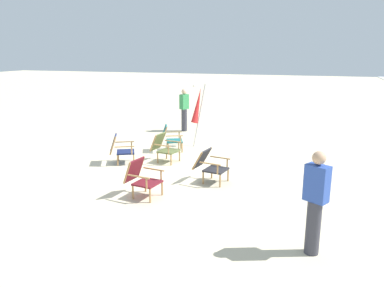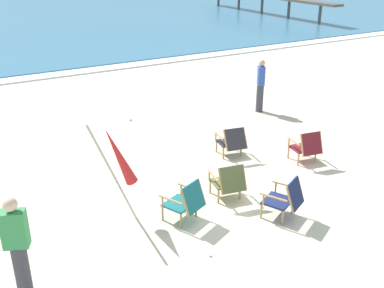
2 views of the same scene
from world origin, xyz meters
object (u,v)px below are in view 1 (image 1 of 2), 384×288
object	(u,v)px
person_by_waterline	(315,202)
beach_chair_far_center	(209,164)
umbrella_furled_red	(198,106)
beach_chair_front_right	(120,148)
person_near_chairs	(184,110)
beach_chair_front_left	(170,137)
beach_chair_mid_center	(141,177)
beach_chair_back_left	(164,147)

from	to	relation	value
person_by_waterline	beach_chair_far_center	bearing A→B (deg)	-138.69
umbrella_furled_red	person_by_waterline	world-z (taller)	umbrella_furled_red
beach_chair_far_center	umbrella_furled_red	distance (m)	3.70
beach_chair_front_right	beach_chair_far_center	size ratio (longest dim) A/B	1.01
person_near_chairs	beach_chair_front_right	bearing A→B (deg)	-3.71
person_near_chairs	person_by_waterline	distance (m)	9.31
beach_chair_front_left	person_by_waterline	xyz separation A→B (m)	(5.01, 4.25, 0.41)
person_near_chairs	beach_chair_far_center	bearing A→B (deg)	24.62
beach_chair_front_right	person_near_chairs	xyz separation A→B (m)	(-4.62, 0.30, 0.41)
beach_chair_front_left	beach_chair_mid_center	xyz separation A→B (m)	(3.66, 0.76, -0.00)
beach_chair_front_left	beach_chair_back_left	world-z (taller)	beach_chair_front_left
beach_chair_back_left	umbrella_furled_red	xyz separation A→B (m)	(-2.12, 0.35, 0.88)
beach_chair_back_left	person_by_waterline	world-z (taller)	person_by_waterline
beach_chair_mid_center	person_by_waterline	size ratio (longest dim) A/B	0.50
person_near_chairs	person_by_waterline	bearing A→B (deg)	30.92
person_near_chairs	umbrella_furled_red	bearing A→B (deg)	29.96
umbrella_furled_red	person_by_waterline	distance (m)	7.05
beach_chair_back_left	beach_chair_far_center	distance (m)	2.06
beach_chair_front_left	beach_chair_mid_center	distance (m)	3.74
umbrella_furled_red	person_by_waterline	size ratio (longest dim) A/B	1.23
person_near_chairs	person_by_waterline	world-z (taller)	same
umbrella_furled_red	beach_chair_far_center	bearing A→B (deg)	21.25
beach_chair_front_left	person_near_chairs	world-z (taller)	person_near_chairs
beach_chair_front_right	beach_chair_back_left	size ratio (longest dim) A/B	1.07
umbrella_furled_red	person_near_chairs	distance (m)	2.32
beach_chair_far_center	person_near_chairs	xyz separation A→B (m)	(-5.32, -2.44, 0.42)
beach_chair_front_right	person_by_waterline	xyz separation A→B (m)	(3.37, 5.09, 0.41)
beach_chair_front_left	beach_chair_back_left	xyz separation A→B (m)	(1.11, 0.25, -0.00)
person_near_chairs	beach_chair_mid_center	bearing A→B (deg)	10.98
person_near_chairs	person_by_waterline	size ratio (longest dim) A/B	1.00
beach_chair_front_right	umbrella_furled_red	distance (m)	3.14
beach_chair_back_left	beach_chair_far_center	xyz separation A→B (m)	(1.23, 1.66, -0.01)
beach_chair_mid_center	beach_chair_front_right	size ratio (longest dim) A/B	0.95
beach_chair_front_right	beach_chair_far_center	bearing A→B (deg)	75.78
beach_chair_mid_center	person_by_waterline	xyz separation A→B (m)	(1.35, 3.50, 0.41)
beach_chair_mid_center	umbrella_furled_red	size ratio (longest dim) A/B	0.41
umbrella_furled_red	beach_chair_front_right	bearing A→B (deg)	-28.41
beach_chair_far_center	umbrella_furled_red	bearing A→B (deg)	-158.75
umbrella_furled_red	person_near_chairs	size ratio (longest dim) A/B	1.23
beach_chair_front_right	beach_chair_back_left	xyz separation A→B (m)	(-0.54, 1.08, -0.00)
beach_chair_front_left	beach_chair_front_right	world-z (taller)	same
beach_chair_front_left	person_near_chairs	distance (m)	3.05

